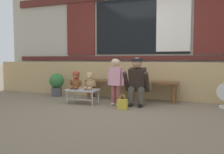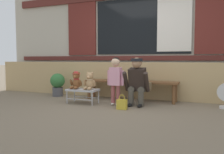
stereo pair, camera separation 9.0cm
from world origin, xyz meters
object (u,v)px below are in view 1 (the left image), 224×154
(wooden_bench_long, at_px, (130,84))
(potted_plant, at_px, (57,83))
(small_display_bench, at_px, (83,91))
(adult_crouching, at_px, (138,81))
(teddy_bear_plain, at_px, (90,82))
(child_standing, at_px, (116,76))
(teddy_bear_with_hat, at_px, (76,81))
(handbag_on_ground, at_px, (123,104))

(wooden_bench_long, relative_size, potted_plant, 3.68)
(small_display_bench, relative_size, adult_crouching, 0.67)
(wooden_bench_long, bearing_deg, adult_crouching, -59.15)
(small_display_bench, height_order, teddy_bear_plain, teddy_bear_plain)
(small_display_bench, xyz_separation_m, adult_crouching, (1.12, 0.21, 0.21))
(wooden_bench_long, xyz_separation_m, child_standing, (-0.10, -0.66, 0.22))
(small_display_bench, height_order, teddy_bear_with_hat, teddy_bear_with_hat)
(adult_crouching, xyz_separation_m, potted_plant, (-2.18, 0.42, -0.16))
(teddy_bear_with_hat, relative_size, teddy_bear_plain, 1.00)
(adult_crouching, relative_size, handbag_on_ground, 3.49)
(teddy_bear_plain, bearing_deg, child_standing, 7.49)
(teddy_bear_with_hat, bearing_deg, teddy_bear_plain, -0.13)
(teddy_bear_with_hat, xyz_separation_m, teddy_bear_plain, (0.32, -0.00, -0.01))
(wooden_bench_long, relative_size, teddy_bear_with_hat, 5.78)
(wooden_bench_long, relative_size, teddy_bear_plain, 5.78)
(adult_crouching, height_order, potted_plant, adult_crouching)
(small_display_bench, relative_size, handbag_on_ground, 2.35)
(wooden_bench_long, distance_m, small_display_bench, 1.09)
(teddy_bear_plain, distance_m, child_standing, 0.56)
(teddy_bear_plain, bearing_deg, adult_crouching, 12.02)
(wooden_bench_long, relative_size, small_display_bench, 3.28)
(child_standing, bearing_deg, handbag_on_ground, -52.50)
(small_display_bench, bearing_deg, child_standing, 5.91)
(teddy_bear_plain, distance_m, handbag_on_ground, 0.91)
(teddy_bear_plain, relative_size, potted_plant, 0.64)
(wooden_bench_long, height_order, child_standing, child_standing)
(wooden_bench_long, xyz_separation_m, small_display_bench, (-0.80, -0.74, -0.11))
(teddy_bear_with_hat, xyz_separation_m, potted_plant, (-0.90, 0.62, -0.15))
(small_display_bench, height_order, child_standing, child_standing)
(adult_crouching, bearing_deg, potted_plant, 169.19)
(teddy_bear_with_hat, bearing_deg, wooden_bench_long, 37.34)
(handbag_on_ground, bearing_deg, adult_crouching, 69.97)
(small_display_bench, relative_size, teddy_bear_plain, 1.76)
(adult_crouching, bearing_deg, small_display_bench, -169.59)
(wooden_bench_long, xyz_separation_m, teddy_bear_plain, (-0.64, -0.74, 0.09))
(teddy_bear_with_hat, xyz_separation_m, child_standing, (0.86, 0.07, 0.12))
(wooden_bench_long, height_order, adult_crouching, adult_crouching)
(wooden_bench_long, distance_m, potted_plant, 1.86)
(wooden_bench_long, height_order, handbag_on_ground, wooden_bench_long)
(wooden_bench_long, xyz_separation_m, adult_crouching, (0.32, -0.53, 0.11))
(handbag_on_ground, height_order, potted_plant, potted_plant)
(wooden_bench_long, distance_m, child_standing, 0.71)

